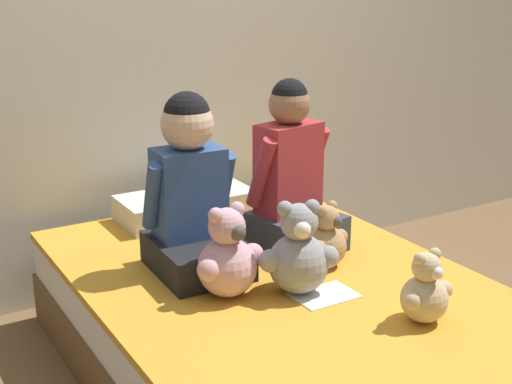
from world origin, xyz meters
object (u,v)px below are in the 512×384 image
child_on_left (191,195)px  child_on_right (292,179)px  teddy_bear_held_by_left_child (228,258)px  teddy_bear_at_foot_of_bed (425,292)px  bed (291,340)px  sign_card (325,295)px  teddy_bear_between_children (298,254)px  teddy_bear_held_by_right_child (326,240)px  pillow_at_headboard (186,205)px

child_on_left → child_on_right: bearing=1.2°
teddy_bear_held_by_left_child → teddy_bear_at_foot_of_bed: 0.65m
bed → sign_card: 0.24m
teddy_bear_between_children → child_on_left: bearing=140.3°
teddy_bear_held_by_right_child → teddy_bear_at_foot_of_bed: teddy_bear_held_by_right_child is taller
child_on_right → teddy_bear_between_children: (-0.21, -0.36, -0.14)m
child_on_right → teddy_bear_at_foot_of_bed: bearing=-100.2°
child_on_right → sign_card: bearing=-120.0°
child_on_left → teddy_bear_held_by_right_child: size_ratio=2.66×
bed → teddy_bear_held_by_right_child: size_ratio=8.34×
bed → teddy_bear_between_children: size_ratio=6.21×
child_on_left → teddy_bear_between_children: 0.45m
child_on_left → teddy_bear_at_foot_of_bed: size_ratio=2.75×
teddy_bear_at_foot_of_bed → sign_card: teddy_bear_at_foot_of_bed is taller
teddy_bear_between_children → teddy_bear_at_foot_of_bed: teddy_bear_between_children is taller
teddy_bear_held_by_right_child → teddy_bear_between_children: (-0.22, -0.13, 0.04)m
child_on_right → teddy_bear_at_foot_of_bed: size_ratio=2.81×
bed → teddy_bear_at_foot_of_bed: size_ratio=8.60×
child_on_right → sign_card: (-0.15, -0.43, -0.27)m
pillow_at_headboard → sign_card: size_ratio=2.79×
teddy_bear_between_children → sign_card: teddy_bear_between_children is taller
child_on_left → sign_card: (0.27, -0.44, -0.28)m
teddy_bear_at_foot_of_bed → sign_card: bearing=113.9°
teddy_bear_held_by_right_child → sign_card: (-0.16, -0.21, -0.10)m
teddy_bear_held_by_left_child → teddy_bear_at_foot_of_bed: bearing=-59.1°
teddy_bear_at_foot_of_bed → teddy_bear_held_by_left_child: bearing=128.4°
child_on_right → pillow_at_headboard: size_ratio=1.13×
teddy_bear_between_children → teddy_bear_at_foot_of_bed: 0.44m
child_on_left → teddy_bear_between_children: bearing=-57.7°
child_on_left → teddy_bear_held_by_right_child: (0.43, -0.24, -0.18)m
pillow_at_headboard → child_on_left: bearing=-112.9°
child_on_right → teddy_bear_held_by_left_child: 0.52m
teddy_bear_between_children → pillow_at_headboard: (0.00, 0.88, -0.08)m
child_on_right → teddy_bear_held_by_left_child: (-0.42, -0.26, -0.14)m
teddy_bear_at_foot_of_bed → sign_card: size_ratio=1.13×
teddy_bear_held_by_right_child → teddy_bear_between_children: teddy_bear_between_children is taller
child_on_left → pillow_at_headboard: child_on_left is taller
teddy_bear_between_children → child_on_right: bearing=80.0°
child_on_left → sign_card: size_ratio=3.10×
teddy_bear_held_by_left_child → teddy_bear_at_foot_of_bed: (0.44, -0.48, -0.04)m
child_on_right → pillow_at_headboard: child_on_right is taller
teddy_bear_at_foot_of_bed → pillow_at_headboard: (-0.22, 1.26, -0.04)m
teddy_bear_held_by_left_child → teddy_bear_held_by_right_child: (0.43, 0.03, -0.03)m
teddy_bear_at_foot_of_bed → sign_card: (-0.16, 0.30, -0.10)m
teddy_bear_held_by_left_child → teddy_bear_at_foot_of_bed: size_ratio=1.36×
bed → teddy_bear_held_by_left_child: 0.41m
teddy_bear_between_children → sign_card: 0.17m
child_on_left → child_on_right: child_on_right is taller
child_on_right → sign_card: 0.53m
teddy_bear_held_by_right_child → pillow_at_headboard: (-0.21, 0.75, -0.05)m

